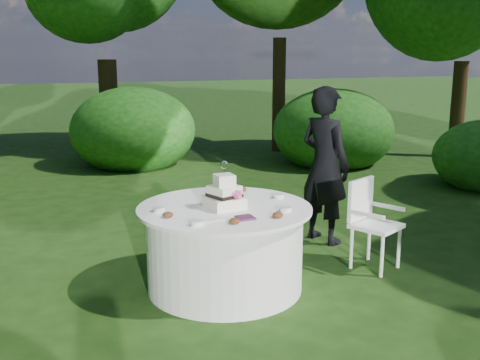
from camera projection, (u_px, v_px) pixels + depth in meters
name	position (u px, v px, depth m)	size (l,w,h in m)	color
ground	(225.00, 287.00, 5.16)	(80.00, 80.00, 0.00)	black
napkins	(245.00, 218.00, 4.62)	(0.14, 0.14, 0.02)	#4C2041
feather_plume	(212.00, 221.00, 4.54)	(0.48, 0.07, 0.01)	white
guest	(325.00, 165.00, 6.27)	(0.64, 0.42, 1.76)	black
table	(225.00, 247.00, 5.07)	(1.56, 1.56, 0.77)	white
cake	(225.00, 195.00, 4.93)	(0.33, 0.33, 0.42)	white
chair	(370.00, 217.00, 5.57)	(0.55, 0.55, 0.89)	white
votives	(232.00, 209.00, 4.84)	(1.26, 0.63, 0.04)	silver
petal_cups	(231.00, 209.00, 4.82)	(1.00, 1.05, 0.05)	#562D16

